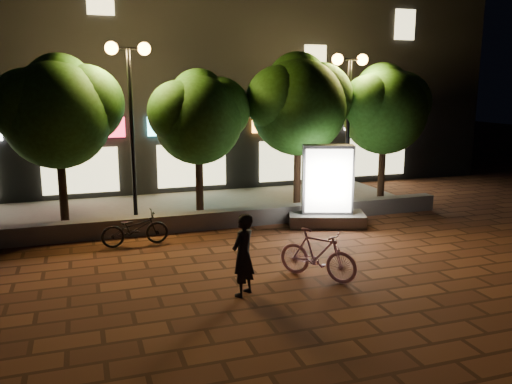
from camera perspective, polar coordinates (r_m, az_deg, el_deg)
name	(u,v)px	position (r m, az deg, el deg)	size (l,w,h in m)	color
ground	(232,277)	(11.45, -2.62, -9.26)	(80.00, 80.00, 0.00)	brown
retaining_wall	(194,221)	(15.08, -6.83, -3.17)	(16.00, 0.45, 0.50)	slate
sidewalk	(178,209)	(17.52, -8.49, -1.84)	(16.00, 5.00, 0.08)	slate
building_block	(147,63)	(23.48, -11.78, 13.63)	(28.00, 8.12, 11.30)	black
tree_left	(59,108)	(15.78, -20.72, 8.58)	(3.60, 3.00, 4.89)	black
tree_mid	(199,114)	(16.16, -6.23, 8.49)	(3.24, 2.70, 4.50)	black
tree_right	(299,101)	(17.16, 4.75, 9.87)	(3.72, 3.10, 5.07)	black
tree_far_right	(385,106)	(18.66, 13.91, 9.11)	(3.48, 2.90, 4.76)	black
street_lamp_left	(130,87)	(15.56, -13.62, 11.12)	(1.26, 0.36, 5.18)	black
street_lamp_right	(349,91)	(17.63, 10.12, 10.85)	(1.26, 0.36, 4.98)	black
ad_kiosk	(327,193)	(15.42, 7.78, -0.15)	(2.44, 1.77, 2.39)	slate
scooter_pink	(318,254)	(11.27, 6.73, -6.77)	(0.51, 1.79, 1.08)	#CA89B9
rider	(243,255)	(10.26, -1.42, -6.89)	(0.60, 0.39, 1.65)	black
scooter_parked	(135,229)	(13.83, -13.07, -3.91)	(0.59, 1.71, 0.90)	black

